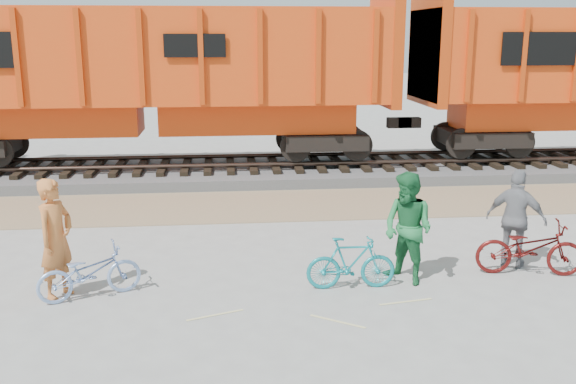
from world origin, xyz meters
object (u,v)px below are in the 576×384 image
object	(u,v)px
bicycle_teal	(351,263)
person_woman	(516,219)
bicycle_maroon	(530,248)
hopper_car_center	(148,75)
person_solo	(56,239)
person_man	(408,228)
bicycle_blue	(89,272)

from	to	relation	value
bicycle_teal	person_woman	world-z (taller)	person_woman
bicycle_maroon	person_woman	size ratio (longest dim) A/B	1.02
hopper_car_center	bicycle_teal	xyz separation A→B (m)	(4.15, -8.95, -2.56)
person_solo	person_woman	size ratio (longest dim) A/B	1.08
bicycle_maroon	person_man	distance (m)	2.29
hopper_car_center	person_solo	bearing A→B (deg)	-93.76
bicycle_blue	person_man	bearing A→B (deg)	-110.03
person_woman	bicycle_teal	bearing A→B (deg)	50.59
person_solo	person_man	xyz separation A→B (m)	(5.73, 0.06, -0.02)
bicycle_teal	bicycle_maroon	distance (m)	3.26
person_solo	person_man	bearing A→B (deg)	-64.86
bicycle_maroon	person_woman	distance (m)	0.59
bicycle_teal	bicycle_maroon	world-z (taller)	bicycle_maroon
hopper_car_center	bicycle_blue	xyz separation A→B (m)	(-0.08, -8.91, -2.58)
bicycle_maroon	person_solo	distance (m)	7.99
hopper_car_center	bicycle_maroon	distance (m)	11.64
bicycle_blue	bicycle_teal	xyz separation A→B (m)	(4.23, -0.04, 0.02)
bicycle_maroon	person_man	xyz separation A→B (m)	(-2.24, -0.13, 0.47)
bicycle_teal	person_man	world-z (taller)	person_man
hopper_car_center	bicycle_maroon	xyz separation A→B (m)	(7.39, -8.62, -2.52)
bicycle_blue	person_solo	bearing A→B (deg)	56.88
bicycle_maroon	person_woman	xyz separation A→B (m)	(-0.10, 0.40, 0.42)
person_solo	bicycle_teal	bearing A→B (deg)	-67.15
bicycle_teal	bicycle_blue	bearing A→B (deg)	90.27
bicycle_teal	person_man	size ratio (longest dim) A/B	0.78
bicycle_teal	person_solo	xyz separation A→B (m)	(-4.73, 0.14, 0.53)
person_man	bicycle_teal	bearing A→B (deg)	-114.63
person_man	person_woman	world-z (taller)	person_man
hopper_car_center	person_man	bearing A→B (deg)	-59.51
hopper_car_center	bicycle_maroon	bearing A→B (deg)	-49.40
hopper_car_center	person_man	distance (m)	10.36
hopper_car_center	bicycle_blue	size ratio (longest dim) A/B	8.56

